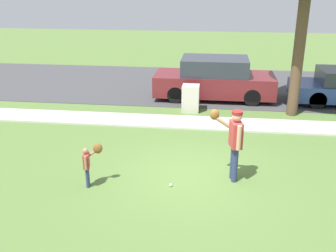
{
  "coord_description": "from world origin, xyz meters",
  "views": [
    {
      "loc": [
        0.45,
        -8.72,
        4.6
      ],
      "look_at": [
        -0.71,
        0.65,
        1.0
      ],
      "focal_mm": 41.91,
      "sensor_mm": 36.0,
      "label": 1
    }
  ],
  "objects_px": {
    "person_adult": "(234,138)",
    "baseball": "(171,185)",
    "parked_suv_maroon": "(214,79)",
    "person_child": "(90,160)",
    "utility_cabinet": "(191,98)"
  },
  "relations": [
    {
      "from": "baseball",
      "to": "utility_cabinet",
      "type": "bearing_deg",
      "value": 89.26
    },
    {
      "from": "person_adult",
      "to": "person_child",
      "type": "height_order",
      "value": "person_adult"
    },
    {
      "from": "person_adult",
      "to": "baseball",
      "type": "relative_size",
      "value": 23.67
    },
    {
      "from": "person_child",
      "to": "baseball",
      "type": "relative_size",
      "value": 13.93
    },
    {
      "from": "baseball",
      "to": "parked_suv_maroon",
      "type": "distance_m",
      "value": 7.4
    },
    {
      "from": "person_child",
      "to": "baseball",
      "type": "xyz_separation_m",
      "value": [
        1.85,
        0.18,
        -0.63
      ]
    },
    {
      "from": "person_adult",
      "to": "baseball",
      "type": "height_order",
      "value": "person_adult"
    },
    {
      "from": "baseball",
      "to": "parked_suv_maroon",
      "type": "height_order",
      "value": "parked_suv_maroon"
    },
    {
      "from": "baseball",
      "to": "parked_suv_maroon",
      "type": "relative_size",
      "value": 0.02
    },
    {
      "from": "person_adult",
      "to": "utility_cabinet",
      "type": "relative_size",
      "value": 1.81
    },
    {
      "from": "baseball",
      "to": "person_child",
      "type": "bearing_deg",
      "value": -174.54
    },
    {
      "from": "person_adult",
      "to": "baseball",
      "type": "bearing_deg",
      "value": 7.74
    },
    {
      "from": "person_child",
      "to": "parked_suv_maroon",
      "type": "xyz_separation_m",
      "value": [
        2.74,
        7.49,
        0.12
      ]
    },
    {
      "from": "baseball",
      "to": "person_adult",
      "type": "bearing_deg",
      "value": 20.21
    },
    {
      "from": "person_adult",
      "to": "baseball",
      "type": "xyz_separation_m",
      "value": [
        -1.42,
        -0.52,
        -1.06
      ]
    }
  ]
}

